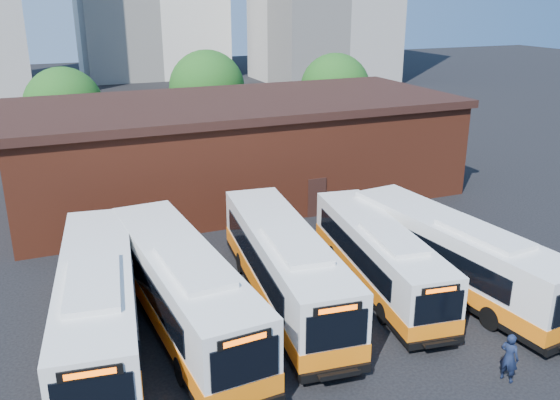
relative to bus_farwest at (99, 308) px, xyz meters
name	(u,v)px	position (x,y,z in m)	size (l,w,h in m)	color
ground	(404,345)	(10.78, -4.47, -1.61)	(220.00, 220.00, 0.00)	black
bus_farwest	(99,308)	(0.00, 0.00, 0.00)	(4.28, 13.19, 3.54)	white
bus_west	(183,292)	(3.24, 0.00, 0.00)	(3.59, 13.18, 3.55)	white
bus_midwest	(285,269)	(7.84, 0.49, -0.03)	(3.96, 12.93, 3.47)	white
bus_mideast	(378,259)	(12.32, 0.10, -0.20)	(3.83, 11.55, 3.10)	white
bus_east	(455,258)	(15.41, -1.38, -0.07)	(3.86, 12.60, 3.38)	white
transit_worker	(509,357)	(12.82, -7.71, -0.69)	(0.67, 0.44, 1.84)	#131C36
depot_building	(237,147)	(10.78, 15.53, 1.65)	(28.60, 12.60, 6.40)	maroon
tree_west	(64,106)	(0.78, 27.53, 3.04)	(6.00, 6.00, 7.65)	#382314
tree_mid	(207,88)	(12.78, 29.53, 3.47)	(6.56, 6.56, 8.36)	#382314
tree_east	(335,88)	(23.78, 26.53, 3.22)	(6.24, 6.24, 7.96)	#382314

